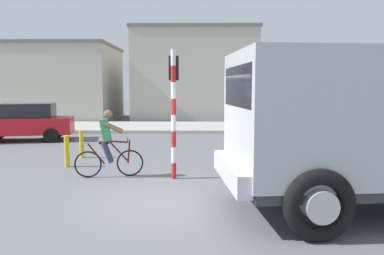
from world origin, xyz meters
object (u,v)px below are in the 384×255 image
Objects in this scene: truck_foreground at (376,121)px; car_red_near at (24,122)px; bollard_near at (67,151)px; cyclist at (108,143)px; bollard_far at (82,144)px; traffic_light_pole at (174,96)px.

truck_foreground is 1.32× the size of car_red_near.
cyclist is at bearing -39.12° from bollard_near.
cyclist is 8.30m from car_red_near.
bollard_near is at bearing 140.88° from cyclist.
bollard_far is (-6.98, 5.22, -1.22)m from truck_foreground.
cyclist is 0.54× the size of traffic_light_pole.
car_red_near is 4.73× the size of bollard_near.
car_red_near is (-5.12, 6.53, -0.05)m from cyclist.
bollard_far is at bearing 90.00° from bollard_near.
cyclist is 1.91× the size of bollard_far.
bollard_near is 1.00× the size of bollard_far.
cyclist is 1.96m from bollard_near.
truck_foreground reaches higher than bollard_far.
traffic_light_pole is (1.67, -0.09, 1.20)m from cyclist.
traffic_light_pole reaches higher than bollard_near.
traffic_light_pole is at bearing -44.26° from car_red_near.
traffic_light_pole is (-3.82, 2.52, 0.40)m from truck_foreground.
bollard_far is at bearing 139.49° from traffic_light_pole.
bollard_near is (3.63, -5.32, -0.37)m from car_red_near.
car_red_near is (-10.61, 9.14, -0.85)m from truck_foreground.
bollard_far is at bearing -47.18° from car_red_near.
truck_foreground is at bearing -40.74° from car_red_near.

